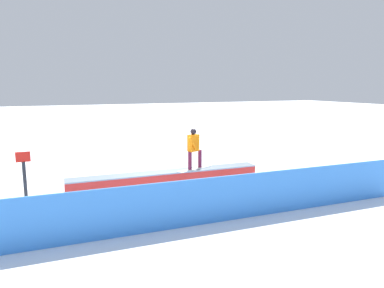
# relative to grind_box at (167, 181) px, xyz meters

# --- Properties ---
(ground_plane) EXTENTS (120.00, 120.00, 0.00)m
(ground_plane) POSITION_rel_grind_box_xyz_m (0.00, 0.00, -0.30)
(ground_plane) COLOR white
(grind_box) EXTENTS (7.04, 0.93, 0.67)m
(grind_box) POSITION_rel_grind_box_xyz_m (0.00, 0.00, 0.00)
(grind_box) COLOR red
(grind_box) RESTS_ON ground_plane
(snowboarder) EXTENTS (1.59, 0.82, 1.52)m
(snowboarder) POSITION_rel_grind_box_xyz_m (-1.03, 0.07, 1.19)
(snowboarder) COLOR silver
(snowboarder) RESTS_ON grind_box
(safety_fence) EXTENTS (13.32, 0.58, 1.29)m
(safety_fence) POSITION_rel_grind_box_xyz_m (0.00, 3.47, 0.34)
(safety_fence) COLOR #3782E8
(safety_fence) RESTS_ON ground_plane
(trail_marker) EXTENTS (0.40, 0.10, 1.83)m
(trail_marker) POSITION_rel_grind_box_xyz_m (4.61, 0.52, 0.68)
(trail_marker) COLOR #262628
(trail_marker) RESTS_ON ground_plane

